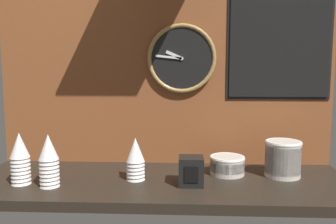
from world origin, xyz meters
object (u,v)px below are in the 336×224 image
object	(u,v)px
cup_stack_left	(49,161)
menu_board	(280,33)
bowl_stack_right	(227,164)
napkin_dispenser	(191,171)
cup_stack_center	(135,159)
wall_clock	(182,58)
cup_stack_far_left	(20,158)
bowl_stack_far_right	(283,158)

from	to	relation	value
cup_stack_left	menu_board	size ratio (longest dim) A/B	0.34
bowl_stack_right	napkin_dispenser	size ratio (longest dim) A/B	1.34
cup_stack_center	wall_clock	xyz separation A→B (m)	(0.19, 0.25, 0.42)
cup_stack_left	menu_board	distance (m)	1.16
wall_clock	cup_stack_left	bearing A→B (deg)	-145.69
cup_stack_far_left	bowl_stack_far_right	xyz separation A→B (m)	(1.09, 0.15, -0.02)
wall_clock	cup_stack_center	bearing A→B (deg)	-126.76
cup_stack_center	wall_clock	bearing A→B (deg)	53.24
bowl_stack_far_right	wall_clock	size ratio (longest dim) A/B	0.48
menu_board	bowl_stack_right	bearing A→B (deg)	-146.28
menu_board	napkin_dispenser	size ratio (longest dim) A/B	5.37
cup_stack_left	bowl_stack_far_right	bearing A→B (deg)	10.56
cup_stack_center	bowl_stack_right	world-z (taller)	cup_stack_center
cup_stack_center	bowl_stack_right	distance (m)	0.41
cup_stack_center	cup_stack_left	world-z (taller)	cup_stack_left
cup_stack_center	wall_clock	world-z (taller)	wall_clock
cup_stack_far_left	wall_clock	world-z (taller)	wall_clock
napkin_dispenser	cup_stack_far_left	bearing A→B (deg)	-178.38
cup_stack_far_left	bowl_stack_right	bearing A→B (deg)	11.29
cup_stack_center	wall_clock	distance (m)	0.53
napkin_dispenser	bowl_stack_far_right	bearing A→B (deg)	18.58
cup_stack_far_left	bowl_stack_far_right	bearing A→B (deg)	8.03
napkin_dispenser	cup_stack_left	bearing A→B (deg)	-175.41
cup_stack_far_left	bowl_stack_right	distance (m)	0.87
menu_board	cup_stack_center	bearing A→B (deg)	-157.88
cup_stack_far_left	bowl_stack_far_right	world-z (taller)	cup_stack_far_left
bowl_stack_right	cup_stack_center	bearing A→B (deg)	-166.48
cup_stack_center	menu_board	world-z (taller)	menu_board
cup_stack_left	wall_clock	world-z (taller)	wall_clock
cup_stack_far_left	menu_board	size ratio (longest dim) A/B	0.34
wall_clock	menu_board	xyz separation A→B (m)	(0.46, 0.01, 0.12)
napkin_dispenser	cup_stack_center	bearing A→B (deg)	166.48
bowl_stack_right	wall_clock	size ratio (longest dim) A/B	0.48
cup_stack_far_left	cup_stack_left	xyz separation A→B (m)	(0.13, -0.03, 0.00)
wall_clock	menu_board	world-z (taller)	menu_board
wall_clock	napkin_dispenser	world-z (taller)	wall_clock
cup_stack_far_left	napkin_dispenser	world-z (taller)	cup_stack_far_left
bowl_stack_far_right	wall_clock	world-z (taller)	wall_clock
bowl_stack_far_right	menu_board	bearing A→B (deg)	85.73
cup_stack_far_left	napkin_dispenser	distance (m)	0.69
bowl_stack_far_right	bowl_stack_right	world-z (taller)	bowl_stack_far_right
bowl_stack_far_right	wall_clock	xyz separation A→B (m)	(-0.44, 0.18, 0.43)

